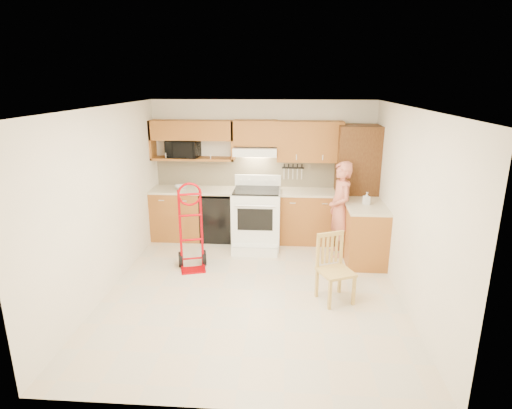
# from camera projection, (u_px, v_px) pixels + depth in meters

# --- Properties ---
(floor) EXTENTS (4.00, 4.50, 0.02)m
(floor) POSITION_uv_depth(u_px,v_px,m) (253.00, 290.00, 5.89)
(floor) COLOR beige
(floor) RESTS_ON ground
(ceiling) EXTENTS (4.00, 4.50, 0.02)m
(ceiling) POSITION_uv_depth(u_px,v_px,m) (253.00, 107.00, 5.18)
(ceiling) COLOR white
(ceiling) RESTS_ON ground
(wall_back) EXTENTS (4.00, 0.02, 2.50)m
(wall_back) POSITION_uv_depth(u_px,v_px,m) (263.00, 170.00, 7.70)
(wall_back) COLOR white
(wall_back) RESTS_ON ground
(wall_front) EXTENTS (4.00, 0.02, 2.50)m
(wall_front) POSITION_uv_depth(u_px,v_px,m) (231.00, 284.00, 3.37)
(wall_front) COLOR white
(wall_front) RESTS_ON ground
(wall_left) EXTENTS (0.02, 4.50, 2.50)m
(wall_left) POSITION_uv_depth(u_px,v_px,m) (106.00, 201.00, 5.67)
(wall_left) COLOR white
(wall_left) RESTS_ON ground
(wall_right) EXTENTS (0.02, 4.50, 2.50)m
(wall_right) POSITION_uv_depth(u_px,v_px,m) (409.00, 208.00, 5.40)
(wall_right) COLOR white
(wall_right) RESTS_ON ground
(backsplash) EXTENTS (3.92, 0.03, 0.55)m
(backsplash) POSITION_uv_depth(u_px,v_px,m) (263.00, 173.00, 7.69)
(backsplash) COLOR beige
(backsplash) RESTS_ON wall_back
(lower_cab_left) EXTENTS (0.90, 0.60, 0.90)m
(lower_cab_left) POSITION_uv_depth(u_px,v_px,m) (178.00, 214.00, 7.73)
(lower_cab_left) COLOR brown
(lower_cab_left) RESTS_ON ground
(dishwasher) EXTENTS (0.60, 0.60, 0.85)m
(dishwasher) POSITION_uv_depth(u_px,v_px,m) (218.00, 216.00, 7.69)
(dishwasher) COLOR black
(dishwasher) RESTS_ON ground
(lower_cab_right) EXTENTS (1.14, 0.60, 0.90)m
(lower_cab_right) POSITION_uv_depth(u_px,v_px,m) (308.00, 217.00, 7.57)
(lower_cab_right) COLOR brown
(lower_cab_right) RESTS_ON ground
(countertop_left) EXTENTS (1.50, 0.63, 0.04)m
(countertop_left) POSITION_uv_depth(u_px,v_px,m) (193.00, 190.00, 7.58)
(countertop_left) COLOR beige
(countertop_left) RESTS_ON lower_cab_left
(countertop_right) EXTENTS (1.14, 0.63, 0.04)m
(countertop_right) POSITION_uv_depth(u_px,v_px,m) (308.00, 192.00, 7.44)
(countertop_right) COLOR beige
(countertop_right) RESTS_ON lower_cab_right
(cab_return_right) EXTENTS (0.60, 1.00, 0.90)m
(cab_return_right) POSITION_uv_depth(u_px,v_px,m) (364.00, 234.00, 6.75)
(cab_return_right) COLOR brown
(cab_return_right) RESTS_ON ground
(countertop_return) EXTENTS (0.63, 1.00, 0.04)m
(countertop_return) POSITION_uv_depth(u_px,v_px,m) (366.00, 206.00, 6.61)
(countertop_return) COLOR beige
(countertop_return) RESTS_ON cab_return_right
(pantry_tall) EXTENTS (0.70, 0.60, 2.10)m
(pantry_tall) POSITION_uv_depth(u_px,v_px,m) (356.00, 186.00, 7.34)
(pantry_tall) COLOR #5A3716
(pantry_tall) RESTS_ON ground
(upper_cab_left) EXTENTS (1.50, 0.33, 0.34)m
(upper_cab_left) POSITION_uv_depth(u_px,v_px,m) (192.00, 130.00, 7.41)
(upper_cab_left) COLOR brown
(upper_cab_left) RESTS_ON wall_back
(upper_shelf_mw) EXTENTS (1.50, 0.33, 0.04)m
(upper_shelf_mw) POSITION_uv_depth(u_px,v_px,m) (193.00, 159.00, 7.55)
(upper_shelf_mw) COLOR brown
(upper_shelf_mw) RESTS_ON wall_back
(upper_cab_center) EXTENTS (0.76, 0.33, 0.44)m
(upper_cab_center) POSITION_uv_depth(u_px,v_px,m) (256.00, 133.00, 7.34)
(upper_cab_center) COLOR brown
(upper_cab_center) RESTS_ON wall_back
(upper_cab_right) EXTENTS (1.14, 0.33, 0.70)m
(upper_cab_right) POSITION_uv_depth(u_px,v_px,m) (310.00, 141.00, 7.32)
(upper_cab_right) COLOR brown
(upper_cab_right) RESTS_ON wall_back
(range_hood) EXTENTS (0.76, 0.46, 0.14)m
(range_hood) POSITION_uv_depth(u_px,v_px,m) (255.00, 151.00, 7.37)
(range_hood) COLOR white
(range_hood) RESTS_ON wall_back
(knife_strip) EXTENTS (0.40, 0.05, 0.29)m
(knife_strip) POSITION_uv_depth(u_px,v_px,m) (293.00, 171.00, 7.61)
(knife_strip) COLOR black
(knife_strip) RESTS_ON backsplash
(microwave) EXTENTS (0.60, 0.44, 0.31)m
(microwave) POSITION_uv_depth(u_px,v_px,m) (183.00, 149.00, 7.51)
(microwave) COLOR black
(microwave) RESTS_ON upper_shelf_mw
(range) EXTENTS (0.82, 1.08, 1.21)m
(range) POSITION_uv_depth(u_px,v_px,m) (256.00, 214.00, 7.26)
(range) COLOR white
(range) RESTS_ON ground
(person) EXTENTS (0.49, 0.64, 1.59)m
(person) POSITION_uv_depth(u_px,v_px,m) (340.00, 209.00, 6.86)
(person) COLOR #CF6D56
(person) RESTS_ON ground
(hand_truck) EXTENTS (0.59, 0.56, 1.24)m
(hand_truck) POSITION_uv_depth(u_px,v_px,m) (191.00, 231.00, 6.38)
(hand_truck) COLOR #A40007
(hand_truck) RESTS_ON ground
(dining_chair) EXTENTS (0.55, 0.57, 0.91)m
(dining_chair) POSITION_uv_depth(u_px,v_px,m) (336.00, 269.00, 5.47)
(dining_chair) COLOR tan
(dining_chair) RESTS_ON ground
(soap_bottle) EXTENTS (0.11, 0.12, 0.20)m
(soap_bottle) POSITION_uv_depth(u_px,v_px,m) (367.00, 198.00, 6.60)
(soap_bottle) COLOR white
(soap_bottle) RESTS_ON countertop_return
(bowl) EXTENTS (0.30, 0.30, 0.06)m
(bowl) POSITION_uv_depth(u_px,v_px,m) (181.00, 187.00, 7.58)
(bowl) COLOR white
(bowl) RESTS_ON countertop_left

